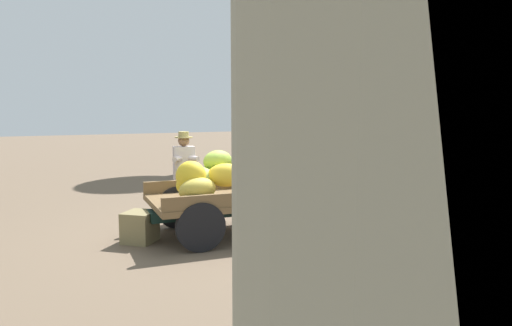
% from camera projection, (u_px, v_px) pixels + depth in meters
% --- Properties ---
extents(ground_plane, '(60.00, 60.00, 0.00)m').
position_uv_depth(ground_plane, '(235.00, 229.00, 8.99)').
color(ground_plane, brown).
extents(truck, '(4.50, 1.76, 1.83)m').
position_uv_depth(truck, '(280.00, 182.00, 8.89)').
color(truck, black).
rests_on(truck, ground).
extents(farmer, '(0.53, 0.47, 1.75)m').
position_uv_depth(farmer, '(184.00, 171.00, 9.53)').
color(farmer, '#AEA8AA').
rests_on(farmer, ground).
extents(wooden_crate, '(0.69, 0.70, 0.51)m').
position_uv_depth(wooden_crate, '(140.00, 227.00, 8.15)').
color(wooden_crate, olive).
rests_on(wooden_crate, ground).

